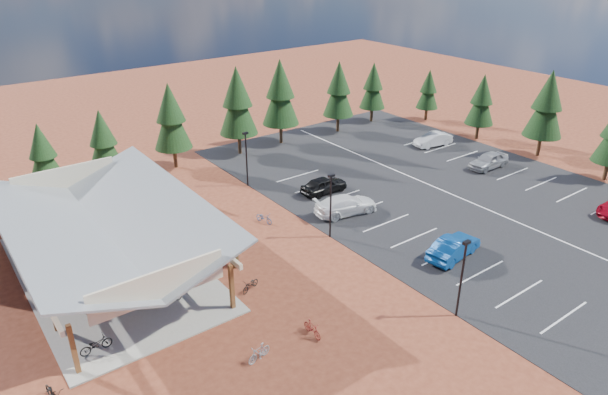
% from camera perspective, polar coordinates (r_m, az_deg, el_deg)
% --- Properties ---
extents(ground, '(140.00, 140.00, 0.00)m').
position_cam_1_polar(ground, '(37.40, -1.30, -7.60)').
color(ground, '#602919').
rests_on(ground, ground).
extents(asphalt_lot, '(27.00, 44.00, 0.04)m').
position_cam_1_polar(asphalt_lot, '(50.72, 13.93, 0.91)').
color(asphalt_lot, black).
rests_on(asphalt_lot, ground).
extents(concrete_pad, '(10.60, 18.60, 0.10)m').
position_cam_1_polar(concrete_pad, '(39.30, -19.56, -7.39)').
color(concrete_pad, gray).
rests_on(concrete_pad, ground).
extents(bike_pavilion, '(11.65, 19.40, 4.97)m').
position_cam_1_polar(bike_pavilion, '(37.49, -20.38, -2.51)').
color(bike_pavilion, '#583719').
rests_on(bike_pavilion, concrete_pad).
extents(lamp_post_0, '(0.50, 0.25, 5.14)m').
position_cam_1_polar(lamp_post_0, '(32.84, 16.31, -7.71)').
color(lamp_post_0, black).
rests_on(lamp_post_0, ground).
extents(lamp_post_1, '(0.50, 0.25, 5.14)m').
position_cam_1_polar(lamp_post_1, '(39.99, 2.83, -0.43)').
color(lamp_post_1, black).
rests_on(lamp_post_1, ground).
extents(lamp_post_2, '(0.50, 0.25, 5.14)m').
position_cam_1_polar(lamp_post_2, '(49.08, -6.09, 4.45)').
color(lamp_post_2, black).
rests_on(lamp_post_2, ground).
extents(trash_bin_0, '(0.60, 0.60, 0.90)m').
position_cam_1_polar(trash_bin_0, '(37.82, -7.33, -6.61)').
color(trash_bin_0, '#3E2D16').
rests_on(trash_bin_0, ground).
extents(trash_bin_1, '(0.60, 0.60, 0.90)m').
position_cam_1_polar(trash_bin_1, '(41.10, -8.80, -3.93)').
color(trash_bin_1, '#3E2D16').
rests_on(trash_bin_1, ground).
extents(pine_2, '(2.91, 2.91, 6.78)m').
position_cam_1_polar(pine_2, '(51.06, -25.81, 4.23)').
color(pine_2, '#382314').
rests_on(pine_2, ground).
extents(pine_3, '(3.10, 3.10, 7.21)m').
position_cam_1_polar(pine_3, '(51.45, -20.40, 5.65)').
color(pine_3, '#382314').
rests_on(pine_3, ground).
extents(pine_4, '(3.64, 3.64, 8.49)m').
position_cam_1_polar(pine_4, '(53.92, -13.85, 8.25)').
color(pine_4, '#382314').
rests_on(pine_4, ground).
extents(pine_5, '(3.98, 3.98, 9.26)m').
position_cam_1_polar(pine_5, '(56.36, -7.03, 10.02)').
color(pine_5, '#382314').
rests_on(pine_5, ground).
extents(pine_6, '(4.01, 4.01, 9.34)m').
position_cam_1_polar(pine_6, '(59.19, -2.51, 10.96)').
color(pine_6, '#382314').
rests_on(pine_6, ground).
extents(pine_7, '(3.56, 3.56, 8.29)m').
position_cam_1_polar(pine_7, '(63.43, 3.68, 11.31)').
color(pine_7, '#382314').
rests_on(pine_7, ground).
extents(pine_8, '(3.15, 3.15, 7.33)m').
position_cam_1_polar(pine_8, '(67.87, 7.28, 11.58)').
color(pine_8, '#382314').
rests_on(pine_8, ground).
extents(pine_11, '(3.87, 3.87, 9.01)m').
position_cam_1_polar(pine_11, '(60.60, 24.22, 8.93)').
color(pine_11, '#382314').
rests_on(pine_11, ground).
extents(pine_12, '(3.17, 3.17, 7.38)m').
position_cam_1_polar(pine_12, '(64.00, 18.20, 9.73)').
color(pine_12, '#382314').
rests_on(pine_12, ground).
extents(pine_13, '(2.72, 2.72, 6.33)m').
position_cam_1_polar(pine_13, '(69.91, 12.96, 11.02)').
color(pine_13, '#382314').
rests_on(pine_13, ground).
extents(bike_0, '(1.80, 0.69, 0.93)m').
position_cam_1_polar(bike_0, '(32.40, -21.06, -14.25)').
color(bike_0, black).
rests_on(bike_0, concrete_pad).
extents(bike_1, '(1.79, 0.70, 1.05)m').
position_cam_1_polar(bike_1, '(36.52, -19.32, -8.95)').
color(bike_1, gray).
rests_on(bike_1, concrete_pad).
extents(bike_2, '(1.71, 0.91, 0.85)m').
position_cam_1_polar(bike_2, '(41.29, -22.22, -5.41)').
color(bike_2, '#153895').
rests_on(bike_2, concrete_pad).
extents(bike_3, '(1.71, 0.48, 1.03)m').
position_cam_1_polar(bike_3, '(45.33, -24.45, -2.93)').
color(bike_3, maroon).
rests_on(bike_3, concrete_pad).
extents(bike_4, '(1.62, 0.56, 0.85)m').
position_cam_1_polar(bike_4, '(34.84, -13.96, -10.17)').
color(bike_4, black).
rests_on(bike_4, concrete_pad).
extents(bike_5, '(1.74, 0.80, 1.01)m').
position_cam_1_polar(bike_5, '(39.25, -14.26, -5.72)').
color(bike_5, gray).
rests_on(bike_5, concrete_pad).
extents(bike_6, '(1.87, 0.84, 0.95)m').
position_cam_1_polar(bike_6, '(40.21, -19.21, -5.67)').
color(bike_6, '#1C2095').
rests_on(bike_6, concrete_pad).
extents(bike_7, '(1.63, 0.88, 0.94)m').
position_cam_1_polar(bike_7, '(46.54, -18.55, -1.23)').
color(bike_7, maroon).
rests_on(bike_7, concrete_pad).
extents(bike_8, '(0.99, 1.99, 1.00)m').
position_cam_1_polar(bike_8, '(30.37, -24.83, -18.29)').
color(bike_8, black).
rests_on(bike_8, ground).
extents(bike_11, '(0.48, 1.58, 0.95)m').
position_cam_1_polar(bike_11, '(31.56, 0.88, -13.63)').
color(bike_11, maroon).
rests_on(bike_11, ground).
extents(bike_13, '(1.64, 0.77, 0.95)m').
position_cam_1_polar(bike_13, '(30.13, -4.76, -15.96)').
color(bike_13, gray).
rests_on(bike_13, ground).
extents(bike_14, '(0.96, 1.75, 0.87)m').
position_cam_1_polar(bike_14, '(43.25, -4.23, -2.14)').
color(bike_14, navy).
rests_on(bike_14, ground).
extents(bike_15, '(0.97, 1.52, 0.89)m').
position_cam_1_polar(bike_15, '(37.63, -9.30, -6.94)').
color(bike_15, maroon).
rests_on(bike_15, ground).
extents(bike_16, '(1.64, 1.07, 0.81)m').
position_cam_1_polar(bike_16, '(35.34, -5.65, -9.12)').
color(bike_16, black).
rests_on(bike_16, ground).
extents(car_1, '(4.98, 2.37, 1.58)m').
position_cam_1_polar(car_1, '(39.75, 15.49, -5.07)').
color(car_1, navy).
rests_on(car_1, asphalt_lot).
extents(car_3, '(5.66, 3.14, 1.55)m').
position_cam_1_polar(car_3, '(44.53, 4.44, -0.76)').
color(car_3, white).
rests_on(car_3, asphalt_lot).
extents(car_4, '(4.40, 1.79, 1.50)m').
position_cam_1_polar(car_4, '(48.13, 2.12, 1.33)').
color(car_4, black).
rests_on(car_4, asphalt_lot).
extents(car_8, '(4.58, 1.91, 1.55)m').
position_cam_1_polar(car_8, '(56.58, 18.86, 3.72)').
color(car_8, gray).
rests_on(car_8, asphalt_lot).
extents(car_9, '(4.55, 2.18, 1.44)m').
position_cam_1_polar(car_9, '(61.25, 13.43, 5.96)').
color(car_9, silver).
rests_on(car_9, asphalt_lot).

